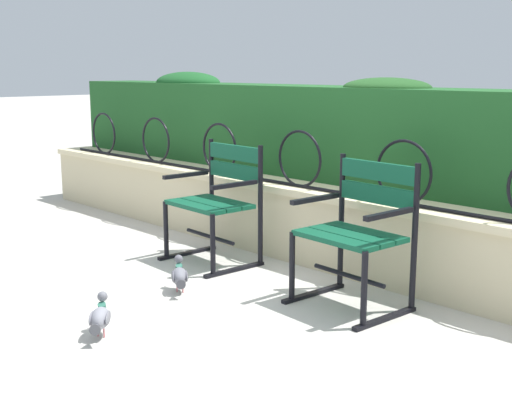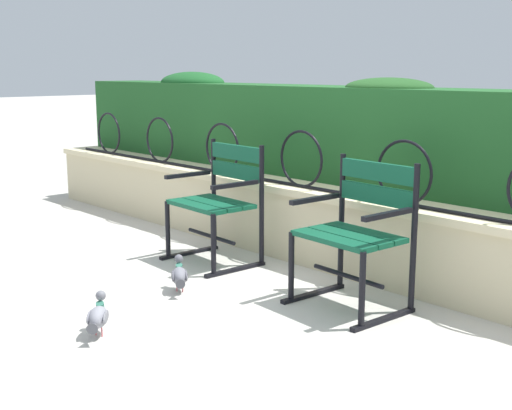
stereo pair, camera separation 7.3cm
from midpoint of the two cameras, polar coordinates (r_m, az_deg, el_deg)
ground_plane at (r=4.41m, az=-0.53°, el=-7.21°), size 60.00×60.00×0.00m
stone_wall at (r=4.92m, az=6.85°, el=-1.92°), size 7.36×0.41×0.55m
iron_arch_fence at (r=4.92m, az=4.51°, el=3.53°), size 6.83×0.02×0.42m
hedge_row at (r=5.17m, az=10.13°, el=5.98°), size 7.22×0.56×0.82m
park_chair_left at (r=4.97m, az=-2.68°, el=0.52°), size 0.64×0.55×0.88m
park_chair_right at (r=4.07m, az=9.05°, el=-2.06°), size 0.64×0.56×0.88m
pigeon_near_chairs at (r=3.75m, az=-12.59°, el=-9.12°), size 0.24×0.22×0.22m
pigeon_far_side at (r=4.37m, az=-5.96°, el=-5.90°), size 0.26×0.21×0.22m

